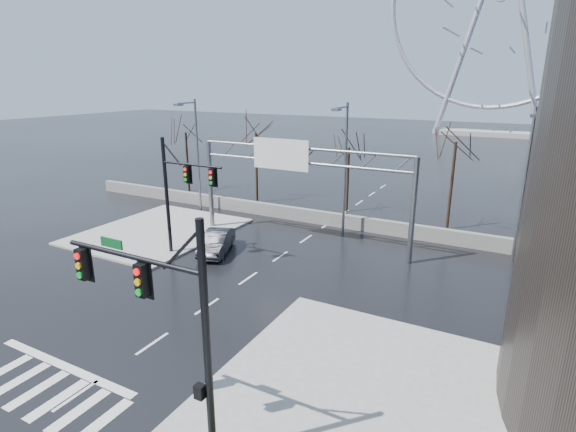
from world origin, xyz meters
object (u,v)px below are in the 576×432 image
Objects in this scene: signal_mast_far at (179,187)px; ferris_wheel at (500,5)px; car at (216,242)px; sign_gantry at (296,174)px; signal_mast_near at (168,313)px.

ferris_wheel reaches higher than signal_mast_far.
car is at bearing 45.94° from signal_mast_far.
signal_mast_far is 4.67m from car.
ferris_wheel reaches higher than sign_gantry.
ferris_wheel reaches higher than signal_mast_near.
signal_mast_far is 1.73× the size of car.
ferris_wheel is at bearing 62.70° from car.
ferris_wheel is at bearing 90.08° from signal_mast_near.
sign_gantry is at bearing 106.19° from signal_mast_near.
signal_mast_near is 17.03m from signal_mast_far.
signal_mast_far reaches higher than car.
signal_mast_near is at bearing -49.74° from signal_mast_far.
signal_mast_far is 0.16× the size of ferris_wheel.
signal_mast_near is 1.73× the size of car.
ferris_wheel reaches higher than car.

